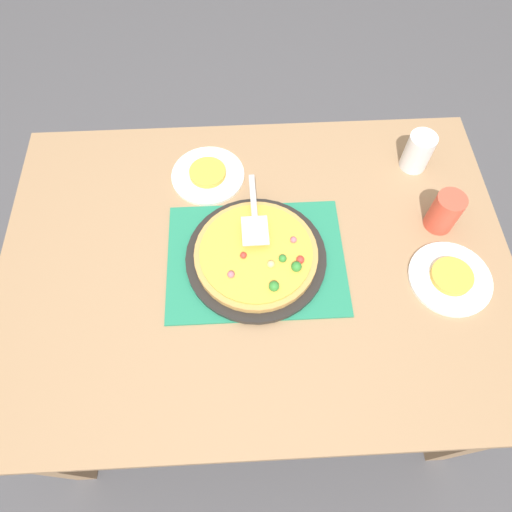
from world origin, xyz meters
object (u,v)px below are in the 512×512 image
object	(u,v)px
pizza_pan	(256,257)
plate_near_left	(208,175)
plate_far_right	(450,278)
pizza_server	(254,216)
cup_far	(445,212)
served_slice_left	(208,172)
cup_near	(418,152)
served_slice_right	(452,276)
pizza	(257,254)

from	to	relation	value
pizza_pan	plate_near_left	bearing A→B (deg)	113.96
plate_far_right	pizza_server	world-z (taller)	pizza_server
pizza_pan	plate_far_right	xyz separation A→B (m)	(0.51, -0.09, -0.01)
cup_far	served_slice_left	bearing A→B (deg)	162.60
pizza_pan	pizza_server	world-z (taller)	pizza_server
plate_far_right	cup_near	world-z (taller)	cup_near
cup_near	cup_far	distance (m)	0.22
plate_near_left	served_slice_right	size ratio (longest dim) A/B	2.00
served_slice_right	pizza	bearing A→B (deg)	170.70
cup_far	plate_near_left	bearing A→B (deg)	162.60
plate_near_left	served_slice_right	xyz separation A→B (m)	(0.64, -0.38, 0.01)
pizza	served_slice_left	distance (m)	0.32
served_slice_right	cup_near	distance (m)	0.39
served_slice_right	cup_far	size ratio (longest dim) A/B	0.92
pizza	served_slice_right	distance (m)	0.52
plate_far_right	cup_far	xyz separation A→B (m)	(0.01, 0.17, 0.06)
pizza_pan	served_slice_left	world-z (taller)	served_slice_left
plate_near_left	cup_far	distance (m)	0.69
served_slice_right	plate_far_right	bearing A→B (deg)	0.00
pizza	pizza_pan	bearing A→B (deg)	136.64
plate_far_right	cup_far	size ratio (longest dim) A/B	1.83
pizza	cup_far	bearing A→B (deg)	9.97
pizza_pan	plate_near_left	size ratio (longest dim) A/B	1.73
served_slice_left	pizza_server	world-z (taller)	pizza_server
cup_near	pizza_server	world-z (taller)	cup_near
served_slice_right	pizza_server	bearing A→B (deg)	160.38
plate_far_right	pizza_server	xyz separation A→B (m)	(-0.51, 0.18, 0.06)
served_slice_right	cup_near	xyz separation A→B (m)	(-0.01, 0.39, 0.04)
pizza	pizza_server	bearing A→B (deg)	91.96
pizza_pan	served_slice_left	xyz separation A→B (m)	(-0.13, 0.29, 0.01)
plate_far_right	served_slice_left	xyz separation A→B (m)	(-0.64, 0.38, 0.01)
served_slice_left	pizza	bearing A→B (deg)	-65.88
cup_near	pizza_server	bearing A→B (deg)	-157.23
plate_near_left	served_slice_right	world-z (taller)	served_slice_right
pizza_pan	pizza_server	distance (m)	0.11
plate_near_left	served_slice_left	world-z (taller)	served_slice_left
served_slice_right	plate_near_left	bearing A→B (deg)	149.43
plate_near_left	cup_near	world-z (taller)	cup_near
plate_far_right	served_slice_left	distance (m)	0.75
plate_far_right	pizza_server	size ratio (longest dim) A/B	0.95
served_slice_left	served_slice_right	size ratio (longest dim) A/B	1.00
pizza	served_slice_left	size ratio (longest dim) A/B	3.00
served_slice_left	pizza_server	bearing A→B (deg)	-56.68
served_slice_left	pizza_pan	bearing A→B (deg)	-66.04
cup_far	pizza_server	distance (m)	0.52
pizza_pan	served_slice_right	xyz separation A→B (m)	(0.51, -0.09, 0.01)
pizza	plate_far_right	distance (m)	0.52
pizza_pan	served_slice_right	size ratio (longest dim) A/B	3.45
pizza_pan	cup_far	size ratio (longest dim) A/B	3.17
plate_near_left	served_slice_left	distance (m)	0.01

